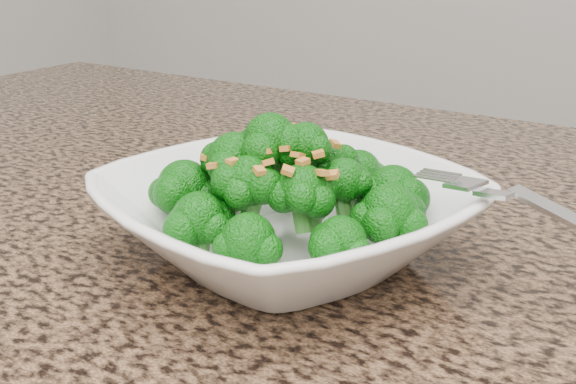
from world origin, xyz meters
The scene contains 5 objects.
granite_counter centered at (0.00, 0.30, 0.89)m, with size 1.64×1.04×0.03m, color brown.
bowl centered at (-0.05, 0.33, 0.93)m, with size 0.25×0.25×0.06m, color white.
broccoli_pile centered at (-0.05, 0.33, 0.99)m, with size 0.22×0.22×0.07m, color #0C630B, non-canonical shape.
garlic_topping centered at (-0.05, 0.33, 1.03)m, with size 0.13×0.13×0.01m, color orange, non-canonical shape.
fork centered at (0.09, 0.35, 0.97)m, with size 0.19×0.03×0.01m, color silver, non-canonical shape.
Camera 1 is at (0.21, -0.06, 1.12)m, focal length 45.00 mm.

